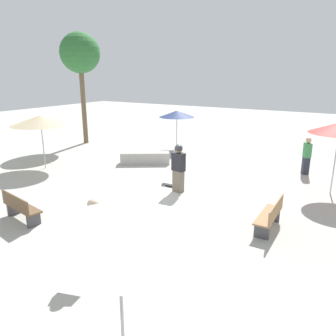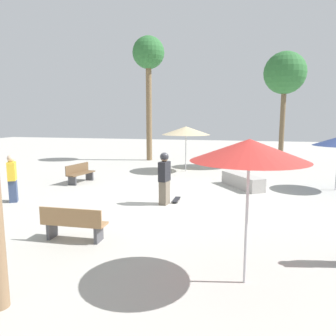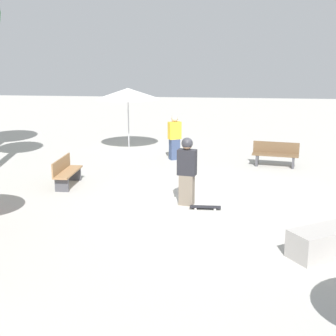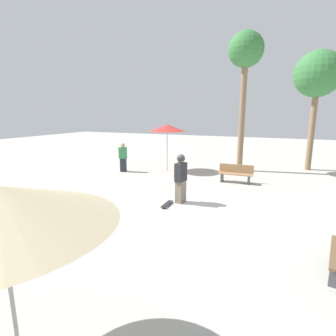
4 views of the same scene
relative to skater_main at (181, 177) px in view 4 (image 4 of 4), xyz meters
name	(u,v)px [view 4 (image 4 of 4)]	position (x,y,z in m)	size (l,w,h in m)	color
ground_plane	(179,209)	(0.18, -0.67, -0.97)	(60.00, 60.00, 0.00)	#B2AFA8
skater_main	(181,177)	(0.00, 0.00, 0.00)	(0.35, 0.52, 1.80)	#726656
skateboard	(167,204)	(-0.32, -0.51, -0.91)	(0.22, 0.81, 0.07)	black
concrete_ledge	(57,216)	(-2.60, -3.35, -0.69)	(1.85, 2.34, 0.56)	#A8A39E
bench_near	(236,174)	(1.37, 3.75, -0.55)	(1.61, 0.46, 0.85)	#47474C
shade_umbrella_red	(167,128)	(-2.70, 4.91, 1.46)	(2.05, 2.05, 2.63)	#B7B7BC
palm_tree_right	(318,76)	(4.77, 8.42, 4.29)	(2.51, 2.51, 6.61)	#896B4C
palm_tree_center_right	(246,55)	(1.12, 6.58, 5.28)	(1.88, 1.88, 7.49)	#896B4C
bystander_far	(123,157)	(-4.86, 3.66, -0.16)	(0.51, 0.41, 1.63)	#282D38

